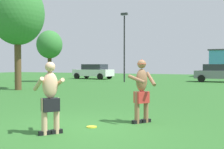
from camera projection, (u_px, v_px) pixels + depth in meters
name	position (u px, v px, depth m)	size (l,w,h in m)	color
ground_plane	(88.00, 128.00, 7.07)	(80.00, 80.00, 0.00)	#2D6628
player_with_cap	(142.00, 88.00, 7.66)	(0.75, 0.76, 1.69)	black
player_in_black	(50.00, 96.00, 6.43)	(0.76, 0.75, 1.61)	black
frisbee	(92.00, 127.00, 7.16)	(0.26, 0.26, 0.03)	yellow
car_white_near_post	(93.00, 71.00, 31.30)	(4.45, 2.35, 1.58)	white
car_gray_far_end	(219.00, 73.00, 25.73)	(4.47, 2.42, 1.58)	slate
lamp_post	(124.00, 40.00, 25.44)	(0.60, 0.24, 6.06)	black
tree_left_field	(49.00, 45.00, 26.01)	(2.30, 2.30, 4.60)	#4C3823
tree_right_field	(17.00, 14.00, 17.57)	(3.25, 3.25, 6.56)	brown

